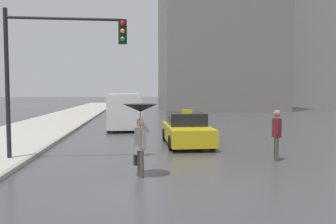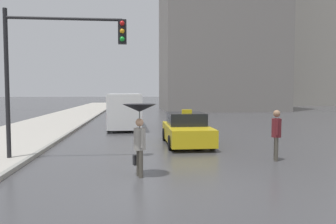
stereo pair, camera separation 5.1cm
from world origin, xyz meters
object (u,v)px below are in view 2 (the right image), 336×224
taxi (187,130)px  pedestrian_man (276,131)px  ambulance_van (125,109)px  pedestrian_with_umbrella (139,121)px  traffic_light (59,55)px

taxi → pedestrian_man: pedestrian_man is taller
ambulance_van → pedestrian_man: size_ratio=3.28×
pedestrian_with_umbrella → pedestrian_man: (4.67, 1.66, -0.52)m
pedestrian_with_umbrella → traffic_light: (-2.64, 2.37, 2.03)m
ambulance_van → pedestrian_with_umbrella: bearing=92.3°
taxi → pedestrian_man: size_ratio=2.41×
ambulance_van → pedestrian_man: ambulance_van is taller
pedestrian_man → traffic_light: traffic_light is taller
traffic_light → taxi: bearing=31.9°
taxi → traffic_light: traffic_light is taller
ambulance_van → traffic_light: size_ratio=1.12×
taxi → traffic_light: (-4.82, -3.00, 2.93)m
ambulance_van → traffic_light: bearing=78.0°
pedestrian_man → ambulance_van: bearing=-136.3°
pedestrian_with_umbrella → traffic_light: 4.09m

